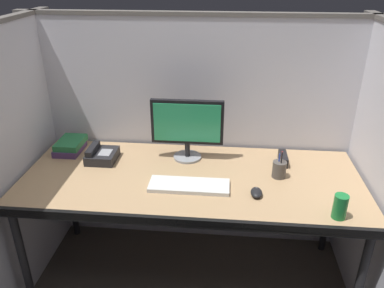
{
  "coord_description": "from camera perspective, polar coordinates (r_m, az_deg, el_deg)",
  "views": [
    {
      "loc": [
        0.18,
        -1.54,
        1.84
      ],
      "look_at": [
        0.0,
        0.35,
        0.92
      ],
      "focal_mm": 35.56,
      "sensor_mm": 36.0,
      "label": 1
    }
  ],
  "objects": [
    {
      "name": "cubicle_partition_rear",
      "position": [
        2.52,
        0.86,
        1.22
      ],
      "size": [
        2.21,
        0.06,
        1.57
      ],
      "color": "silver",
      "rests_on": "ground"
    },
    {
      "name": "cubicle_partition_left",
      "position": [
        2.34,
        -25.43,
        -3.45
      ],
      "size": [
        0.06,
        1.41,
        1.57
      ],
      "color": "silver",
      "rests_on": "ground"
    },
    {
      "name": "cubicle_partition_right",
      "position": [
        2.18,
        26.69,
        -5.88
      ],
      "size": [
        0.06,
        1.41,
        1.57
      ],
      "color": "silver",
      "rests_on": "ground"
    },
    {
      "name": "desk",
      "position": [
        2.16,
        -0.16,
        -6.2
      ],
      "size": [
        1.9,
        0.8,
        0.74
      ],
      "color": "tan",
      "rests_on": "ground"
    },
    {
      "name": "monitor_center",
      "position": [
        2.25,
        -0.72,
        2.76
      ],
      "size": [
        0.43,
        0.17,
        0.37
      ],
      "color": "gray",
      "rests_on": "desk"
    },
    {
      "name": "keyboard_main",
      "position": [
        2.04,
        -0.41,
        -6.25
      ],
      "size": [
        0.43,
        0.15,
        0.02
      ],
      "primitive_type": "cube",
      "color": "silver",
      "rests_on": "desk"
    },
    {
      "name": "computer_mouse",
      "position": [
        2.0,
        9.64,
        -7.19
      ],
      "size": [
        0.06,
        0.1,
        0.04
      ],
      "color": "black",
      "rests_on": "desk"
    },
    {
      "name": "desk_phone",
      "position": [
        2.37,
        -13.45,
        -1.62
      ],
      "size": [
        0.17,
        0.19,
        0.09
      ],
      "color": "black",
      "rests_on": "desk"
    },
    {
      "name": "red_stapler",
      "position": [
        2.34,
        13.49,
        -2.13
      ],
      "size": [
        0.04,
        0.15,
        0.06
      ],
      "primitive_type": "cube",
      "color": "black",
      "rests_on": "desk"
    },
    {
      "name": "book_stack",
      "position": [
        2.53,
        -17.79,
        -0.24
      ],
      "size": [
        0.16,
        0.22,
        0.08
      ],
      "color": "#4C3366",
      "rests_on": "desk"
    },
    {
      "name": "pen_cup",
      "position": [
        2.18,
        12.95,
        -3.71
      ],
      "size": [
        0.08,
        0.08,
        0.16
      ],
      "color": "#4C4742",
      "rests_on": "desk"
    },
    {
      "name": "soda_can",
      "position": [
        1.93,
        21.32,
        -8.74
      ],
      "size": [
        0.07,
        0.07,
        0.12
      ],
      "primitive_type": "cylinder",
      "color": "#197233",
      "rests_on": "desk"
    }
  ]
}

